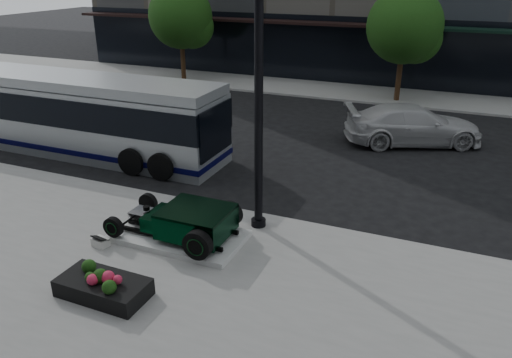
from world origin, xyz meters
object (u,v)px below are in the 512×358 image
at_px(white_sedan, 413,125).
at_px(hot_rod, 189,221).
at_px(flower_planter, 103,286).
at_px(transit_bus, 76,113).
at_px(lamppost, 259,104).

bearing_deg(white_sedan, hot_rod, 134.56).
relative_size(flower_planter, transit_bus, 0.16).
xyz_separation_m(lamppost, white_sedan, (2.98, 9.10, -2.74)).
distance_m(hot_rod, white_sedan, 11.41).
bearing_deg(flower_planter, hot_rod, 78.52).
distance_m(transit_bus, white_sedan, 13.30).
bearing_deg(hot_rod, white_sedan, 67.92).
xyz_separation_m(hot_rod, lamppost, (1.31, 1.47, 2.83)).
height_order(hot_rod, flower_planter, hot_rod).
bearing_deg(lamppost, hot_rod, -131.61).
bearing_deg(transit_bus, lamppost, -19.81).
relative_size(lamppost, white_sedan, 1.36).
bearing_deg(hot_rod, flower_planter, -101.48).
bearing_deg(white_sedan, lamppost, 138.49).
bearing_deg(flower_planter, white_sedan, 70.01).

